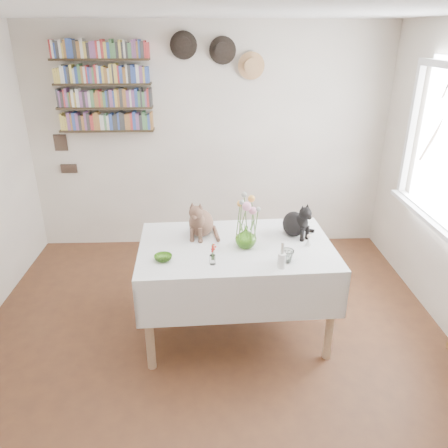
{
  "coord_description": "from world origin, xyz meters",
  "views": [
    {
      "loc": [
        -0.01,
        -2.62,
        2.38
      ],
      "look_at": [
        0.1,
        0.38,
        1.05
      ],
      "focal_mm": 35.0,
      "sensor_mm": 36.0,
      "label": 1
    }
  ],
  "objects_px": {
    "flower_vase": "(246,237)",
    "bookshelf_unit": "(103,88)",
    "dining_table": "(236,267)",
    "tabby_cat": "(201,216)",
    "black_cat": "(294,218)"
  },
  "relations": [
    {
      "from": "flower_vase",
      "to": "bookshelf_unit",
      "type": "xyz_separation_m",
      "value": [
        -1.37,
        1.72,
        0.93
      ]
    },
    {
      "from": "dining_table",
      "to": "bookshelf_unit",
      "type": "relative_size",
      "value": 1.58
    },
    {
      "from": "flower_vase",
      "to": "bookshelf_unit",
      "type": "bearing_deg",
      "value": 128.62
    },
    {
      "from": "tabby_cat",
      "to": "bookshelf_unit",
      "type": "relative_size",
      "value": 0.33
    },
    {
      "from": "black_cat",
      "to": "flower_vase",
      "type": "xyz_separation_m",
      "value": [
        -0.42,
        -0.21,
        -0.06
      ]
    },
    {
      "from": "flower_vase",
      "to": "bookshelf_unit",
      "type": "relative_size",
      "value": 0.18
    },
    {
      "from": "dining_table",
      "to": "flower_vase",
      "type": "bearing_deg",
      "value": -27.4
    },
    {
      "from": "bookshelf_unit",
      "to": "tabby_cat",
      "type": "bearing_deg",
      "value": -55.42
    },
    {
      "from": "flower_vase",
      "to": "tabby_cat",
      "type": "bearing_deg",
      "value": 145.96
    },
    {
      "from": "tabby_cat",
      "to": "flower_vase",
      "type": "height_order",
      "value": "tabby_cat"
    },
    {
      "from": "bookshelf_unit",
      "to": "black_cat",
      "type": "bearing_deg",
      "value": -40.11
    },
    {
      "from": "black_cat",
      "to": "flower_vase",
      "type": "bearing_deg",
      "value": 169.22
    },
    {
      "from": "tabby_cat",
      "to": "black_cat",
      "type": "distance_m",
      "value": 0.77
    },
    {
      "from": "tabby_cat",
      "to": "black_cat",
      "type": "height_order",
      "value": "tabby_cat"
    },
    {
      "from": "black_cat",
      "to": "flower_vase",
      "type": "relative_size",
      "value": 1.74
    }
  ]
}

